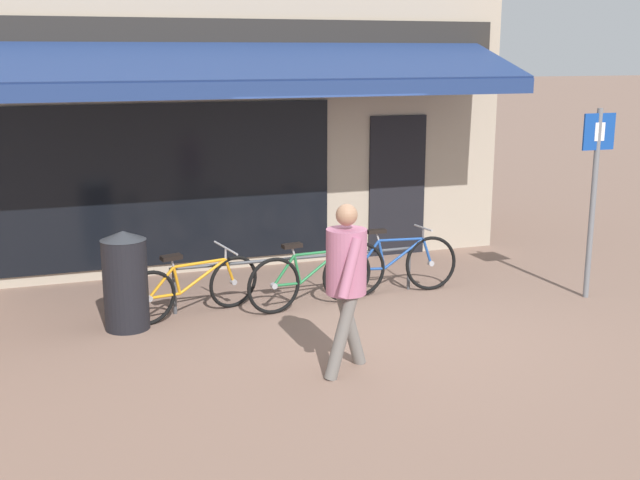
{
  "coord_description": "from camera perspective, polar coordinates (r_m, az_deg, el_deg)",
  "views": [
    {
      "loc": [
        -3.44,
        -8.02,
        3.01
      ],
      "look_at": [
        -0.67,
        -0.15,
        1.05
      ],
      "focal_mm": 45.0,
      "sensor_mm": 36.0,
      "label": 1
    }
  ],
  "objects": [
    {
      "name": "pedestrian_adult",
      "position": [
        7.55,
        1.88,
        -2.26
      ],
      "size": [
        0.55,
        0.68,
        1.66
      ],
      "rotation": [
        0.0,
        0.0,
        0.16
      ],
      "color": "slate",
      "rests_on": "ground_plane"
    },
    {
      "name": "ground_plane",
      "position": [
        9.23,
        3.65,
        -5.84
      ],
      "size": [
        160.0,
        160.0,
        0.0
      ],
      "primitive_type": "plane",
      "color": "#846656"
    },
    {
      "name": "bicycle_blue",
      "position": [
        10.24,
        5.35,
        -1.72
      ],
      "size": [
        1.7,
        0.52,
        0.85
      ],
      "rotation": [
        -0.06,
        0.0,
        -0.03
      ],
      "color": "black",
      "rests_on": "ground_plane"
    },
    {
      "name": "litter_bin",
      "position": [
        9.09,
        -13.67,
        -2.79
      ],
      "size": [
        0.5,
        0.5,
        1.12
      ],
      "color": "black",
      "rests_on": "ground_plane"
    },
    {
      "name": "bicycle_green",
      "position": [
        9.62,
        -0.66,
        -2.72
      ],
      "size": [
        1.66,
        0.52,
        0.82
      ],
      "rotation": [
        -0.0,
        0.0,
        0.17
      ],
      "color": "black",
      "rests_on": "ground_plane"
    },
    {
      "name": "bike_rack_rail",
      "position": [
        9.84,
        -1.62,
        -1.75
      ],
      "size": [
        3.13,
        0.04,
        0.57
      ],
      "color": "#47494F",
      "rests_on": "ground_plane"
    },
    {
      "name": "shop_front",
      "position": [
        12.57,
        -7.95,
        13.15
      ],
      "size": [
        8.3,
        4.56,
        6.05
      ],
      "color": "tan",
      "rests_on": "ground_plane"
    },
    {
      "name": "parking_sign",
      "position": [
        10.35,
        18.94,
        3.82
      ],
      "size": [
        0.44,
        0.07,
        2.36
      ],
      "color": "slate",
      "rests_on": "ground_plane"
    },
    {
      "name": "bicycle_orange",
      "position": [
        9.4,
        -9.07,
        -3.35
      ],
      "size": [
        1.71,
        0.66,
        0.81
      ],
      "rotation": [
        0.11,
        0.0,
        0.31
      ],
      "color": "black",
      "rests_on": "ground_plane"
    }
  ]
}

